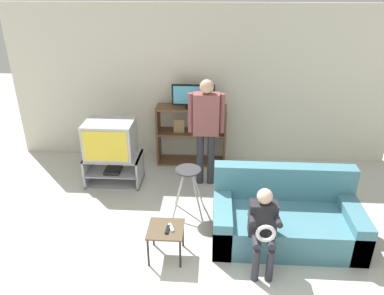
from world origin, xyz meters
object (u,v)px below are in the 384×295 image
at_px(remote_control_white, 171,227).
at_px(person_standing_adult, 206,123).
at_px(tv_stand, 114,169).
at_px(folding_stool, 188,178).
at_px(couch, 285,218).
at_px(television_flat, 193,97).
at_px(snack_table, 166,232).
at_px(remote_control_black, 167,230).
at_px(television_main, 110,139).
at_px(person_seated_child, 263,225).
at_px(media_shelf, 191,135).

xyz_separation_m(remote_control_white, person_standing_adult, (0.34, 1.70, 0.61)).
xyz_separation_m(tv_stand, folding_stool, (1.22, -0.77, 0.32)).
xyz_separation_m(tv_stand, couch, (2.44, -1.20, 0.05)).
height_order(television_flat, snack_table, television_flat).
distance_m(tv_stand, remote_control_black, 1.99).
xyz_separation_m(television_main, folding_stool, (1.24, -0.78, -0.19)).
relative_size(television_flat, person_seated_child, 0.72).
height_order(remote_control_black, person_standing_adult, person_standing_adult).
height_order(media_shelf, person_seated_child, media_shelf).
relative_size(media_shelf, remote_control_white, 8.03).
bearing_deg(person_seated_child, remote_control_white, 174.32).
xyz_separation_m(tv_stand, snack_table, (1.02, -1.65, 0.11)).
relative_size(remote_control_white, person_standing_adult, 0.09).
distance_m(folding_stool, snack_table, 0.93).
relative_size(media_shelf, person_seated_child, 1.21).
bearing_deg(couch, tv_stand, 153.90).
bearing_deg(remote_control_white, remote_control_black, -152.33).
bearing_deg(television_flat, remote_control_black, -93.44).
bearing_deg(tv_stand, media_shelf, 32.91).
bearing_deg(folding_stool, snack_table, -102.33).
bearing_deg(tv_stand, person_standing_adult, 2.34).
bearing_deg(person_standing_adult, remote_control_white, -101.29).
xyz_separation_m(television_flat, snack_table, (-0.17, -2.38, -0.85)).
bearing_deg(folding_stool, remote_control_black, -100.39).
xyz_separation_m(media_shelf, remote_control_white, (-0.07, -2.39, -0.12)).
bearing_deg(folding_stool, person_standing_adult, 75.91).
height_order(snack_table, couch, couch).
bearing_deg(media_shelf, snack_table, -93.24).
distance_m(television_flat, remote_control_white, 2.50).
relative_size(folding_stool, snack_table, 1.68).
relative_size(remote_control_black, remote_control_white, 1.00).
height_order(folding_stool, remote_control_white, folding_stool).
xyz_separation_m(media_shelf, couch, (1.28, -1.95, -0.25)).
distance_m(remote_control_black, person_standing_adult, 1.88).
xyz_separation_m(couch, person_seated_child, (-0.35, -0.54, 0.29)).
relative_size(tv_stand, remote_control_white, 5.87).
xyz_separation_m(tv_stand, television_flat, (1.19, 0.73, 0.97)).
xyz_separation_m(television_main, person_standing_adult, (1.45, 0.04, 0.28)).
height_order(tv_stand, snack_table, tv_stand).
relative_size(television_flat, remote_control_white, 4.80).
height_order(television_main, folding_stool, television_main).
bearing_deg(couch, television_main, 153.79).
relative_size(remote_control_white, couch, 0.08).
xyz_separation_m(tv_stand, person_standing_adult, (1.42, 0.06, 0.78)).
bearing_deg(television_main, television_flat, 30.33).
height_order(person_standing_adult, person_seated_child, person_standing_adult).
relative_size(tv_stand, folding_stool, 1.24).
height_order(snack_table, remote_control_white, remote_control_white).
distance_m(television_main, remote_control_white, 2.02).
bearing_deg(folding_stool, person_seated_child, -47.89).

